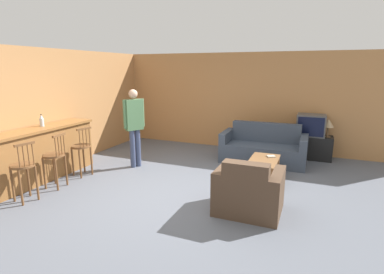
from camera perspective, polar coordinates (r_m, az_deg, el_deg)
The scene contains 16 objects.
ground_plane at distance 5.42m, azimuth -2.80°, elevation -10.84°, with size 24.00×24.00×0.00m, color #565B66.
wall_back at distance 8.38m, azimuth 7.63°, elevation 6.79°, with size 9.40×0.08×2.60m.
wall_left at distance 7.86m, azimuth -19.96°, elevation 5.72°, with size 0.08×8.58×2.60m.
bar_counter at distance 6.52m, azimuth -28.11°, elevation -3.30°, with size 0.55×2.82×1.06m.
bar_chair_near at distance 5.69m, azimuth -29.45°, elevation -5.50°, with size 0.45×0.45×1.03m.
bar_chair_mid at distance 6.09m, azimuth -24.70°, elevation -3.86°, with size 0.42×0.42×1.03m.
bar_chair_far at distance 6.56m, azimuth -20.30°, elevation -2.33°, with size 0.46×0.46×1.03m.
couch_far at distance 7.30m, azimuth 13.46°, elevation -2.19°, with size 1.94×0.88×0.90m.
armchair_near at distance 4.76m, azimuth 10.71°, elevation -10.33°, with size 0.98×0.83×0.88m.
coffee_table at distance 6.09m, azimuth 13.46°, elevation -4.82°, with size 0.54×0.97×0.43m.
tv_unit at distance 7.96m, azimuth 21.39°, elevation -1.76°, with size 1.06×0.48×0.57m.
tv at distance 7.84m, azimuth 21.71°, elevation 2.11°, with size 0.66×0.48×0.53m.
bottle at distance 6.67m, azimuth -26.73°, elevation 2.77°, with size 0.08×0.08×0.24m.
book_on_table at distance 6.28m, azimuth 14.82°, elevation -3.57°, with size 0.20×0.18×0.02m.
table_lamp at distance 7.84m, azimuth 24.54°, elevation 2.32°, with size 0.25×0.25×0.44m.
person_by_window at distance 6.73m, azimuth -10.94°, elevation 2.62°, with size 0.33×0.44×1.74m.
Camera 1 is at (2.13, -4.48, 2.19)m, focal length 28.00 mm.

